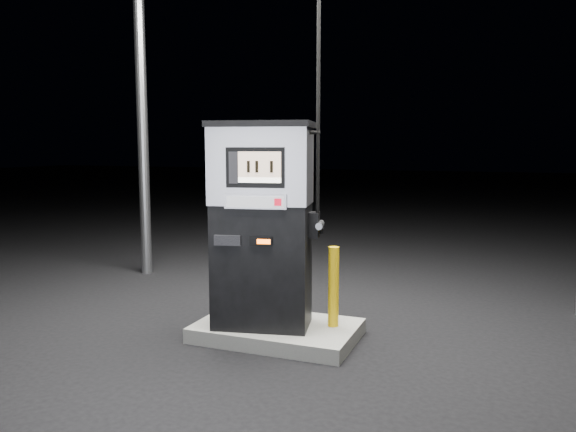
% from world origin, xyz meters
% --- Properties ---
extents(ground, '(80.00, 80.00, 0.00)m').
position_xyz_m(ground, '(0.00, 0.00, 0.00)').
color(ground, black).
rests_on(ground, ground).
extents(pump_island, '(1.60, 1.00, 0.15)m').
position_xyz_m(pump_island, '(0.00, 0.00, 0.07)').
color(pump_island, slate).
rests_on(pump_island, ground).
extents(fuel_dispenser, '(1.17, 0.79, 4.20)m').
position_xyz_m(fuel_dispenser, '(-0.12, -0.10, 1.19)').
color(fuel_dispenser, black).
rests_on(fuel_dispenser, pump_island).
extents(bollard_left, '(0.13, 0.13, 0.78)m').
position_xyz_m(bollard_left, '(-0.55, -0.06, 0.54)').
color(bollard_left, yellow).
rests_on(bollard_left, pump_island).
extents(bollard_right, '(0.12, 0.12, 0.80)m').
position_xyz_m(bollard_right, '(0.55, 0.14, 0.55)').
color(bollard_right, yellow).
rests_on(bollard_right, pump_island).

